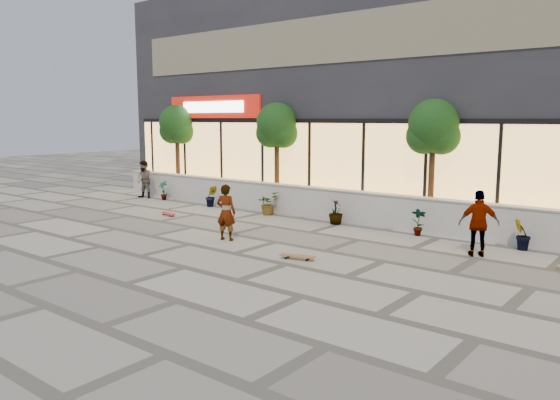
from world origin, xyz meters
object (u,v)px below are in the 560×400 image
Objects in this scene: tree_midwest at (277,128)px; skateboard_left at (168,214)px; tree_mideast at (433,130)px; skater_center at (226,212)px; skater_right_near at (479,224)px; skateboard_center at (297,256)px; skater_left at (145,180)px; tree_west at (177,127)px.

tree_midwest is 5.22× the size of skateboard_left.
skateboard_left is at bearing -119.16° from tree_midwest.
tree_mideast is at bearing 0.00° from tree_midwest.
skater_center is at bearing -126.16° from tree_mideast.
skater_right_near is 4.48m from skateboard_center.
skateboard_center is (-0.92, -5.57, -2.90)m from tree_mideast.
tree_mideast is at bearing -141.74° from skater_center.
tree_midwest is at bearing 116.84° from skateboard_center.
skater_left reaches higher than skateboard_left.
skater_right_near is (13.84, -2.57, -2.17)m from tree_west.
skater_left is 0.97× the size of skater_right_near.
skateboard_left is (-7.06, 2.01, -0.01)m from skateboard_center.
skater_left is (-0.50, -1.40, -2.20)m from tree_west.
tree_west is at bearing 180.00° from tree_midwest.
tree_mideast is at bearing 65.07° from skateboard_center.
tree_west and tree_mideast have the same top height.
tree_midwest is 2.51× the size of skater_center.
skater_right_near is at bearing -16.98° from skater_left.
skater_center is (7.78, -5.09, -2.21)m from tree_west.
tree_midwest is 4.46× the size of skateboard_center.
tree_west is 2.48× the size of skater_left.
skater_center is at bearing -6.11° from skater_right_near.
tree_midwest is 2.41× the size of skater_right_near.
tree_midwest reaches higher than skateboard_left.
skater_center is at bearing -9.19° from skateboard_left.
tree_midwest and tree_mideast have the same top height.
tree_midwest is at bearing -45.82° from skater_right_near.
tree_west is 2.41× the size of skater_right_near.
skater_right_near is at bearing 16.01° from skateboard_left.
tree_west is 1.00× the size of tree_midwest.
skater_right_near is 1.85× the size of skateboard_center.
tree_mideast reaches higher than skater_left.
tree_west is 12.30m from skateboard_center.
tree_west is 1.00× the size of tree_mideast.
tree_west is 4.46× the size of skateboard_center.
skater_right_near is 10.39m from skateboard_left.
skateboard_left is (-4.27, 1.53, -0.71)m from skater_center.
tree_midwest is 1.00× the size of tree_mideast.
tree_midwest is at bearing 0.00° from tree_west.
tree_mideast is 9.21m from skateboard_left.
skater_right_near is at bearing -173.01° from skater_center.
skater_right_near reaches higher than skater_left.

